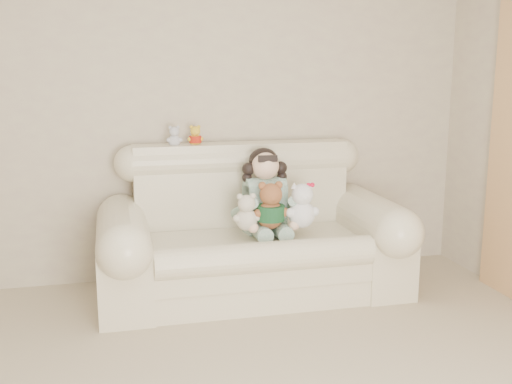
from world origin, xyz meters
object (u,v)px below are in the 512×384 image
object	(u,v)px
seated_child	(265,190)
cream_teddy	(246,209)
brown_teddy	(271,201)
white_cat	(302,201)
sofa	(253,223)

from	to	relation	value
seated_child	cream_teddy	xyz separation A→B (m)	(-0.18, -0.21, -0.08)
brown_teddy	white_cat	size ratio (longest dim) A/B	1.03
brown_teddy	white_cat	bearing A→B (deg)	-23.67
brown_teddy	white_cat	xyz separation A→B (m)	(0.21, -0.02, -0.00)
sofa	cream_teddy	bearing A→B (deg)	-119.35
seated_child	cream_teddy	distance (m)	0.29
seated_child	brown_teddy	world-z (taller)	seated_child
seated_child	white_cat	size ratio (longest dim) A/B	1.64
seated_child	brown_teddy	size ratio (longest dim) A/B	1.60
sofa	seated_child	distance (m)	0.25
sofa	brown_teddy	world-z (taller)	sofa
sofa	cream_teddy	world-z (taller)	sofa
brown_teddy	cream_teddy	world-z (taller)	brown_teddy
brown_teddy	white_cat	world-z (taller)	brown_teddy
cream_teddy	seated_child	bearing A→B (deg)	71.45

